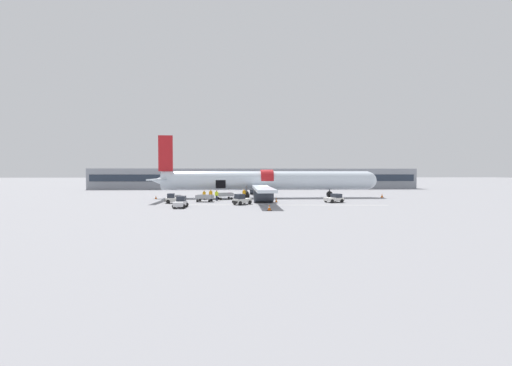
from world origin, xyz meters
TOP-DOWN VIEW (x-y plane):
  - ground_plane at (0.00, 0.00)m, footprint 500.00×500.00m
  - apron_marking_line at (1.07, -7.56)m, footprint 29.90×2.37m
  - terminal_strip at (0.00, 40.86)m, footprint 90.15×12.92m
  - airplane at (-0.16, 5.35)m, footprint 40.43×36.72m
  - baggage_tug_lead at (9.84, -4.12)m, footprint 3.06×2.64m
  - baggage_tug_mid at (-4.19, -6.58)m, footprint 2.85×2.67m
  - baggage_tug_rear at (-14.30, -3.91)m, footprint 2.48×2.00m
  - baggage_tug_spare at (-12.06, -9.95)m, footprint 1.76×3.19m
  - baggage_cart_loading at (-6.82, 2.11)m, footprint 3.59×2.36m
  - baggage_cart_queued at (-9.78, -2.08)m, footprint 3.61×2.09m
  - ground_crew_loader_a at (-3.71, 2.07)m, footprint 0.60×0.50m
  - ground_crew_loader_b at (-9.25, 1.52)m, footprint 0.59×0.44m
  - ground_crew_driver at (-8.16, -0.16)m, footprint 0.57×0.51m
  - ground_crew_supervisor at (-10.35, 1.67)m, footprint 0.55×0.44m
  - safety_cone_nose at (21.13, 4.30)m, footprint 0.57×0.57m
  - safety_cone_engine_left at (-0.96, -13.82)m, footprint 0.61×0.61m
  - safety_cone_wingtip at (1.09, -3.40)m, footprint 0.47×0.47m
  - safety_cone_tail at (-18.72, 3.43)m, footprint 0.52×0.52m

SIDE VIEW (x-z plane):
  - ground_plane at x=0.00m, z-range 0.00..0.00m
  - apron_marking_line at x=1.07m, z-range 0.00..0.01m
  - safety_cone_tail at x=-18.72m, z-range -0.02..0.55m
  - safety_cone_wingtip at x=1.09m, z-range -0.02..0.66m
  - safety_cone_engine_left at x=-0.96m, z-range -0.02..0.66m
  - safety_cone_nose at x=21.13m, z-range -0.02..0.71m
  - baggage_cart_queued at x=-9.78m, z-range 0.00..1.05m
  - baggage_cart_loading at x=-6.82m, z-range -0.01..1.07m
  - baggage_tug_lead at x=9.84m, z-range -0.08..1.23m
  - baggage_tug_rear at x=-14.30m, z-range -0.11..1.30m
  - baggage_tug_spare at x=-12.06m, z-range -0.10..1.35m
  - baggage_tug_mid at x=-4.19m, z-range -0.12..1.37m
  - ground_crew_supervisor at x=-10.35m, z-range 0.04..1.61m
  - ground_crew_driver at x=-8.16m, z-range 0.04..1.73m
  - ground_crew_loader_b at x=-9.25m, z-range 0.04..1.74m
  - ground_crew_loader_a at x=-3.71m, z-range 0.05..1.79m
  - terminal_strip at x=0.00m, z-range 0.00..5.62m
  - airplane at x=-0.16m, z-range -2.55..8.49m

